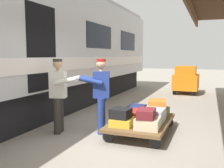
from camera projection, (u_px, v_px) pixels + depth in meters
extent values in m
plane|color=gray|center=(127.00, 139.00, 5.42)|extent=(60.00, 60.00, 0.00)
cube|color=silver|center=(43.00, 65.00, 6.00)|extent=(0.03, 18.69, 0.36)
cube|color=black|center=(128.00, 41.00, 12.08)|extent=(0.02, 2.10, 0.84)
cube|color=black|center=(100.00, 36.00, 8.99)|extent=(0.02, 2.10, 0.84)
cube|color=black|center=(40.00, 48.00, 5.97)|extent=(0.12, 1.10, 2.00)
cube|color=brown|center=(141.00, 122.00, 5.78)|extent=(1.23, 2.01, 0.07)
cylinder|color=black|center=(156.00, 142.00, 4.87)|extent=(0.24, 0.05, 0.24)
cylinder|color=black|center=(108.00, 137.00, 5.22)|extent=(0.24, 0.05, 0.24)
cylinder|color=black|center=(169.00, 122.00, 6.36)|extent=(0.24, 0.05, 0.24)
cylinder|color=black|center=(131.00, 119.00, 6.71)|extent=(0.24, 0.05, 0.24)
cube|color=#9EA0A5|center=(154.00, 115.00, 5.66)|extent=(0.47, 0.61, 0.28)
cube|color=navy|center=(136.00, 110.00, 6.37)|extent=(0.41, 0.60, 0.22)
cube|color=beige|center=(148.00, 123.00, 5.15)|extent=(0.50, 0.57, 0.22)
cube|color=#AD231E|center=(130.00, 115.00, 5.86)|extent=(0.52, 0.61, 0.22)
cube|color=brown|center=(158.00, 112.00, 6.17)|extent=(0.47, 0.59, 0.20)
cube|color=gold|center=(122.00, 122.00, 5.35)|extent=(0.46, 0.51, 0.16)
cube|color=black|center=(121.00, 113.00, 5.33)|extent=(0.42, 0.41, 0.20)
cube|color=maroon|center=(146.00, 113.00, 5.11)|extent=(0.37, 0.54, 0.18)
cube|color=#CC6B23|center=(157.00, 104.00, 6.19)|extent=(0.50, 0.60, 0.19)
cylinder|color=navy|center=(102.00, 114.00, 5.94)|extent=(0.16, 0.16, 0.82)
cylinder|color=navy|center=(101.00, 116.00, 5.74)|extent=(0.16, 0.16, 0.82)
cube|color=navy|center=(101.00, 85.00, 5.76)|extent=(0.41, 0.32, 0.60)
cylinder|color=tan|center=(101.00, 70.00, 5.73)|extent=(0.09, 0.09, 0.06)
sphere|color=tan|center=(101.00, 64.00, 5.71)|extent=(0.22, 0.22, 0.22)
cylinder|color=#A51919|center=(101.00, 60.00, 5.70)|extent=(0.21, 0.21, 0.06)
cylinder|color=navy|center=(93.00, 79.00, 5.92)|extent=(0.54, 0.25, 0.21)
cylinder|color=navy|center=(91.00, 81.00, 5.61)|extent=(0.54, 0.25, 0.21)
cylinder|color=#332D28|center=(57.00, 116.00, 5.75)|extent=(0.16, 0.16, 0.82)
cylinder|color=#332D28|center=(60.00, 114.00, 5.94)|extent=(0.16, 0.16, 0.82)
cube|color=silver|center=(58.00, 85.00, 5.77)|extent=(0.40, 0.30, 0.60)
cylinder|color=tan|center=(58.00, 70.00, 5.73)|extent=(0.09, 0.09, 0.06)
sphere|color=tan|center=(58.00, 64.00, 5.71)|extent=(0.22, 0.22, 0.22)
cylinder|color=#332D28|center=(57.00, 60.00, 5.70)|extent=(0.21, 0.21, 0.06)
cylinder|color=silver|center=(65.00, 81.00, 5.57)|extent=(0.54, 0.23, 0.21)
cylinder|color=silver|center=(69.00, 80.00, 5.89)|extent=(0.54, 0.23, 0.21)
cube|color=orange|center=(186.00, 82.00, 12.00)|extent=(1.11, 1.71, 0.70)
cube|color=orange|center=(186.00, 72.00, 11.62)|extent=(0.91, 0.71, 0.50)
cylinder|color=black|center=(195.00, 91.00, 11.32)|extent=(0.12, 0.40, 0.40)
cylinder|color=black|center=(174.00, 90.00, 11.64)|extent=(0.12, 0.40, 0.40)
cylinder|color=black|center=(196.00, 88.00, 12.43)|extent=(0.12, 0.40, 0.40)
cylinder|color=black|center=(178.00, 87.00, 12.76)|extent=(0.12, 0.40, 0.40)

